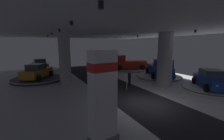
{
  "coord_description": "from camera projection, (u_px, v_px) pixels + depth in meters",
  "views": [
    {
      "loc": [
        -7.01,
        -8.59,
        4.21
      ],
      "look_at": [
        0.73,
        6.98,
        1.4
      ],
      "focal_mm": 24.91,
      "sensor_mm": 36.0,
      "label": 1
    }
  ],
  "objects": [
    {
      "name": "display_car_deep_right",
      "position": [
        109.0,
        61.0,
        30.48
      ],
      "size": [
        4.41,
        4.02,
        1.71
      ],
      "color": "silver",
      "rests_on": "display_platform_deep_right"
    },
    {
      "name": "display_platform_mid_right",
      "position": [
        159.0,
        77.0,
        20.11
      ],
      "size": [
        5.68,
        5.68,
        0.24
      ],
      "color": "#B7B7BC",
      "rests_on": "ground"
    },
    {
      "name": "pickup_truck_mid_right",
      "position": [
        160.0,
        69.0,
        19.62
      ],
      "size": [
        4.51,
        5.65,
        2.3
      ],
      "color": "navy",
      "rests_on": "display_platform_mid_right"
    },
    {
      "name": "display_platform_near_right",
      "position": [
        210.0,
        89.0,
        14.56
      ],
      "size": [
        5.03,
        5.03,
        0.25
      ],
      "color": "silver",
      "rests_on": "ground"
    },
    {
      "name": "visitor_walking_near",
      "position": [
        129.0,
        77.0,
        16.01
      ],
      "size": [
        0.32,
        0.32,
        1.59
      ],
      "color": "black",
      "rests_on": "ground"
    },
    {
      "name": "display_platform_far_left",
      "position": [
        38.0,
        79.0,
        18.63
      ],
      "size": [
        5.87,
        5.87,
        0.3
      ],
      "color": "#333338",
      "rests_on": "ground"
    },
    {
      "name": "ceiling_with_spotlights",
      "position": [
        148.0,
        25.0,
        10.46
      ],
      "size": [
        24.0,
        44.0,
        0.39
      ],
      "color": "silver"
    },
    {
      "name": "display_car_far_left",
      "position": [
        37.0,
        72.0,
        18.45
      ],
      "size": [
        3.76,
        4.52,
        1.71
      ],
      "color": "#B77519",
      "rests_on": "display_platform_far_left"
    },
    {
      "name": "display_car_near_right",
      "position": [
        211.0,
        80.0,
        14.46
      ],
      "size": [
        3.89,
        4.47,
        1.71
      ],
      "color": "navy",
      "rests_on": "display_platform_near_right"
    },
    {
      "name": "ground",
      "position": [
        145.0,
        103.0,
        11.35
      ],
      "size": [
        24.0,
        44.0,
        0.06
      ],
      "color": "silver"
    },
    {
      "name": "display_platform_deep_left",
      "position": [
        40.0,
        71.0,
        24.55
      ],
      "size": [
        5.82,
        5.82,
        0.35
      ],
      "color": "silver",
      "rests_on": "ground"
    },
    {
      "name": "stanchion_a",
      "position": [
        127.0,
        86.0,
        14.56
      ],
      "size": [
        0.28,
        0.28,
        1.01
      ],
      "color": "#333338",
      "rests_on": "ground"
    },
    {
      "name": "display_car_deep_left",
      "position": [
        40.0,
        65.0,
        24.43
      ],
      "size": [
        2.62,
        4.38,
        1.71
      ],
      "color": "red",
      "rests_on": "display_platform_deep_left"
    },
    {
      "name": "display_platform_deep_right",
      "position": [
        109.0,
        66.0,
        30.62
      ],
      "size": [
        5.49,
        5.49,
        0.26
      ],
      "color": "#333338",
      "rests_on": "ground"
    },
    {
      "name": "brand_sign_pylon",
      "position": [
        103.0,
        97.0,
        6.4
      ],
      "size": [
        1.35,
        0.84,
        4.0
      ],
      "color": "slate",
      "rests_on": "ground"
    },
    {
      "name": "visitor_walking_far",
      "position": [
        89.0,
        69.0,
        21.2
      ],
      "size": [
        0.32,
        0.32,
        1.59
      ],
      "color": "black",
      "rests_on": "ground"
    },
    {
      "name": "pickup_truck_far_right",
      "position": [
        128.0,
        63.0,
        25.69
      ],
      "size": [
        5.7,
        4.11,
        2.3
      ],
      "color": "maroon",
      "rests_on": "display_platform_far_right"
    },
    {
      "name": "display_platform_far_right",
      "position": [
        129.0,
        70.0,
        25.89
      ],
      "size": [
        5.68,
        5.68,
        0.27
      ],
      "color": "#B7B7BC",
      "rests_on": "ground"
    },
    {
      "name": "column_right",
      "position": [
        165.0,
        59.0,
        15.94
      ],
      "size": [
        1.53,
        1.53,
        5.5
      ],
      "color": "#ADADB2",
      "rests_on": "ground"
    },
    {
      "name": "column_left",
      "position": [
        65.0,
        59.0,
        16.89
      ],
      "size": [
        1.24,
        1.24,
        5.5
      ],
      "color": "#ADADB2",
      "rests_on": "ground"
    }
  ]
}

